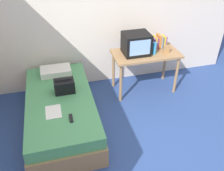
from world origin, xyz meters
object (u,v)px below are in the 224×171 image
desk (146,58)px  book_row (159,42)px  picture_frame (167,49)px  pillow (56,71)px  bed (61,111)px  water_bottle (154,48)px  handbag (64,86)px  magazine (53,112)px  remote_dark (71,118)px  tv (136,44)px

desk → book_row: (0.29, 0.14, 0.21)m
picture_frame → pillow: bearing=172.3°
bed → book_row: (1.86, 0.70, 0.63)m
desk → water_bottle: water_bottle is taller
handbag → magazine: size_ratio=1.03×
desk → water_bottle: (0.11, -0.09, 0.21)m
desk → water_bottle: 0.25m
remote_dark → bed: bearing=102.5°
magazine → remote_dark: (0.22, -0.20, 0.01)m
bed → desk: bearing=19.8°
book_row → picture_frame: bearing=-83.0°
handbag → magazine: handbag is taller
remote_dark → tv: bearing=40.8°
handbag → magazine: (-0.20, -0.44, -0.10)m
water_bottle → tv: bearing=160.0°
book_row → magazine: size_ratio=0.86×
tv → pillow: 1.44m
desk → pillow: size_ratio=2.31×
pillow → tv: bearing=-4.9°
desk → pillow: bearing=174.9°
desk → pillow: (-1.56, 0.14, -0.12)m
water_bottle → remote_dark: (-1.56, -0.99, -0.36)m
water_bottle → magazine: size_ratio=0.73×
book_row → magazine: bearing=-152.7°
remote_dark → magazine: bearing=137.5°
pillow → handbag: 0.58m
water_bottle → handbag: size_ratio=0.71×
pillow → picture_frame: bearing=-7.7°
book_row → picture_frame: 0.26m
bed → tv: bearing=23.0°
desk → handbag: desk is taller
picture_frame → remote_dark: bearing=-151.7°
tv → desk: bearing=-6.5°
book_row → magazine: 2.24m
picture_frame → remote_dark: picture_frame is taller
bed → remote_dark: 0.58m
bed → book_row: 2.08m
pillow → remote_dark: bearing=-84.8°
remote_dark → water_bottle: bearing=32.3°
tv → water_bottle: bearing=-20.0°
bed → desk: (1.57, 0.57, 0.42)m
picture_frame → magazine: bearing=-159.2°
tv → handbag: (-1.28, -0.45, -0.35)m
pillow → magazine: 1.02m
bed → book_row: size_ratio=8.03×
tv → picture_frame: (0.51, -0.14, -0.10)m
water_bottle → picture_frame: 0.22m
water_bottle → handbag: (-1.58, -0.35, -0.27)m
tv → water_bottle: (0.29, -0.11, -0.07)m
bed → handbag: size_ratio=6.67×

